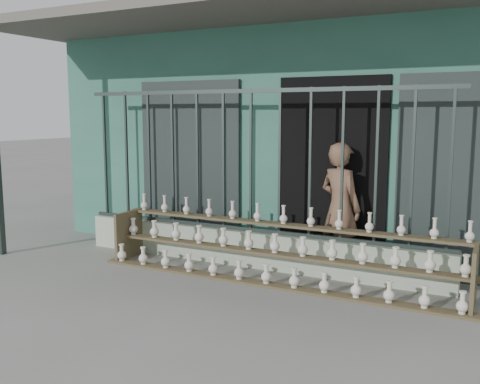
% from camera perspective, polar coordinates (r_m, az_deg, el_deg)
% --- Properties ---
extents(ground, '(60.00, 60.00, 0.00)m').
position_cam_1_polar(ground, '(5.87, -4.52, -10.99)').
color(ground, slate).
extents(workshop_building, '(7.40, 6.60, 3.21)m').
position_cam_1_polar(workshop_building, '(9.41, 9.04, 6.29)').
color(workshop_building, '#326B59').
rests_on(workshop_building, ground).
extents(parapet_wall, '(5.00, 0.20, 0.45)m').
position_cam_1_polar(parapet_wall, '(6.90, 1.14, -6.06)').
color(parapet_wall, '#B1C2A6').
rests_on(parapet_wall, ground).
extents(security_fence, '(5.00, 0.04, 1.80)m').
position_cam_1_polar(security_fence, '(6.71, 1.17, 3.28)').
color(security_fence, '#283330').
rests_on(security_fence, parapet_wall).
extents(shelf_rack, '(4.50, 0.68, 0.85)m').
position_cam_1_polar(shelf_rack, '(6.29, 3.70, -6.20)').
color(shelf_rack, brown).
rests_on(shelf_rack, ground).
extents(elderly_woman, '(0.69, 0.59, 1.60)m').
position_cam_1_polar(elderly_woman, '(6.66, 10.63, -1.66)').
color(elderly_woman, brown).
rests_on(elderly_woman, ground).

